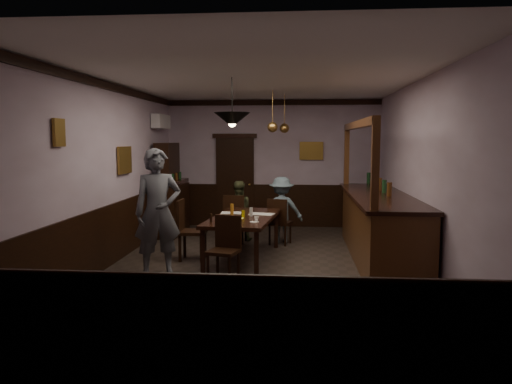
# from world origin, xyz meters

# --- Properties ---
(room) EXTENTS (5.01, 8.01, 3.01)m
(room) POSITION_xyz_m (0.00, 0.00, 1.50)
(room) COLOR #2D2621
(room) RESTS_ON ground
(dining_table) EXTENTS (1.22, 2.29, 0.75)m
(dining_table) POSITION_xyz_m (-0.33, 0.63, 0.69)
(dining_table) COLOR black
(dining_table) RESTS_ON ground
(chair_far_left) EXTENTS (0.45, 0.45, 0.97)m
(chair_far_left) POSITION_xyz_m (-0.65, 1.93, 0.53)
(chair_far_left) COLOR black
(chair_far_left) RESTS_ON ground
(chair_far_right) EXTENTS (0.50, 0.50, 0.92)m
(chair_far_right) POSITION_xyz_m (0.23, 1.85, 0.50)
(chair_far_right) COLOR black
(chair_far_right) RESTS_ON ground
(chair_near) EXTENTS (0.51, 0.51, 0.95)m
(chair_near) POSITION_xyz_m (-0.45, -0.69, 0.52)
(chair_near) COLOR black
(chair_near) RESTS_ON ground
(chair_side) EXTENTS (0.45, 0.45, 1.04)m
(chair_side) POSITION_xyz_m (-1.28, 0.51, 0.57)
(chair_side) COLOR black
(chair_side) RESTS_ON ground
(person_standing) EXTENTS (0.83, 0.71, 1.93)m
(person_standing) POSITION_xyz_m (-1.50, -0.51, 0.97)
(person_standing) COLOR #51545D
(person_standing) RESTS_ON ground
(person_seated_left) EXTENTS (0.67, 0.57, 1.23)m
(person_seated_left) POSITION_xyz_m (-0.62, 2.21, 0.61)
(person_seated_left) COLOR #4C5231
(person_seated_left) RESTS_ON ground
(person_seated_right) EXTENTS (0.90, 0.58, 1.32)m
(person_seated_right) POSITION_xyz_m (0.27, 2.12, 0.66)
(person_seated_right) COLOR slate
(person_seated_right) RESTS_ON ground
(newspaper_left) EXTENTS (0.43, 0.32, 0.01)m
(newspaper_left) POSITION_xyz_m (-0.56, 0.97, 0.75)
(newspaper_left) COLOR silver
(newspaper_left) RESTS_ON dining_table
(newspaper_right) EXTENTS (0.47, 0.38, 0.01)m
(newspaper_right) POSITION_xyz_m (-0.03, 0.88, 0.75)
(newspaper_right) COLOR silver
(newspaper_right) RESTS_ON dining_table
(napkin) EXTENTS (0.16, 0.16, 0.00)m
(napkin) POSITION_xyz_m (-0.38, 0.39, 0.75)
(napkin) COLOR #E1E153
(napkin) RESTS_ON dining_table
(saucer) EXTENTS (0.15, 0.15, 0.01)m
(saucer) POSITION_xyz_m (-0.08, 0.00, 0.76)
(saucer) COLOR white
(saucer) RESTS_ON dining_table
(coffee_cup) EXTENTS (0.09, 0.09, 0.07)m
(coffee_cup) POSITION_xyz_m (-0.06, 0.05, 0.80)
(coffee_cup) COLOR white
(coffee_cup) RESTS_ON saucer
(pastry_plate) EXTENTS (0.22, 0.22, 0.01)m
(pastry_plate) POSITION_xyz_m (-0.40, 0.03, 0.76)
(pastry_plate) COLOR white
(pastry_plate) RESTS_ON dining_table
(pastry_ring_a) EXTENTS (0.13, 0.13, 0.04)m
(pastry_ring_a) POSITION_xyz_m (-0.48, 0.08, 0.79)
(pastry_ring_a) COLOR #C68C47
(pastry_ring_a) RESTS_ON pastry_plate
(pastry_ring_b) EXTENTS (0.13, 0.13, 0.04)m
(pastry_ring_b) POSITION_xyz_m (-0.37, 0.15, 0.79)
(pastry_ring_b) COLOR #C68C47
(pastry_ring_b) RESTS_ON pastry_plate
(soda_can) EXTENTS (0.07, 0.07, 0.12)m
(soda_can) POSITION_xyz_m (-0.32, 0.51, 0.81)
(soda_can) COLOR yellow
(soda_can) RESTS_ON dining_table
(beer_glass) EXTENTS (0.06, 0.06, 0.20)m
(beer_glass) POSITION_xyz_m (-0.54, 0.73, 0.85)
(beer_glass) COLOR #BF721E
(beer_glass) RESTS_ON dining_table
(water_glass) EXTENTS (0.06, 0.06, 0.15)m
(water_glass) POSITION_xyz_m (-0.20, 0.64, 0.82)
(water_glass) COLOR silver
(water_glass) RESTS_ON dining_table
(pepper_mill) EXTENTS (0.04, 0.04, 0.14)m
(pepper_mill) POSITION_xyz_m (-0.77, -0.07, 0.82)
(pepper_mill) COLOR black
(pepper_mill) RESTS_ON dining_table
(sideboard) EXTENTS (0.54, 1.51, 1.99)m
(sideboard) POSITION_xyz_m (-2.21, 2.86, 0.80)
(sideboard) COLOR black
(sideboard) RESTS_ON ground
(bar_counter) EXTENTS (0.98, 4.23, 2.37)m
(bar_counter) POSITION_xyz_m (1.99, 0.82, 0.60)
(bar_counter) COLOR #462412
(bar_counter) RESTS_ON ground
(door_back) EXTENTS (0.90, 0.06, 2.10)m
(door_back) POSITION_xyz_m (-0.90, 3.95, 1.05)
(door_back) COLOR black
(door_back) RESTS_ON ground
(ac_unit) EXTENTS (0.20, 0.85, 0.30)m
(ac_unit) POSITION_xyz_m (-2.38, 2.90, 2.45)
(ac_unit) COLOR white
(ac_unit) RESTS_ON ground
(picture_left_small) EXTENTS (0.04, 0.28, 0.36)m
(picture_left_small) POSITION_xyz_m (-2.46, -1.60, 2.15)
(picture_left_small) COLOR olive
(picture_left_small) RESTS_ON ground
(picture_left_large) EXTENTS (0.04, 0.62, 0.48)m
(picture_left_large) POSITION_xyz_m (-2.46, 0.80, 1.70)
(picture_left_large) COLOR olive
(picture_left_large) RESTS_ON ground
(picture_back) EXTENTS (0.55, 0.04, 0.42)m
(picture_back) POSITION_xyz_m (0.90, 3.96, 1.80)
(picture_back) COLOR olive
(picture_back) RESTS_ON ground
(pendant_iron) EXTENTS (0.56, 0.56, 0.75)m
(pendant_iron) POSITION_xyz_m (-0.41, -0.17, 2.36)
(pendant_iron) COLOR black
(pendant_iron) RESTS_ON ground
(pendant_brass_mid) EXTENTS (0.20, 0.20, 0.81)m
(pendant_brass_mid) POSITION_xyz_m (0.10, 1.85, 2.30)
(pendant_brass_mid) COLOR #BF8C3F
(pendant_brass_mid) RESTS_ON ground
(pendant_brass_far) EXTENTS (0.20, 0.20, 0.81)m
(pendant_brass_far) POSITION_xyz_m (0.30, 2.82, 2.30)
(pendant_brass_far) COLOR #BF8C3F
(pendant_brass_far) RESTS_ON ground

